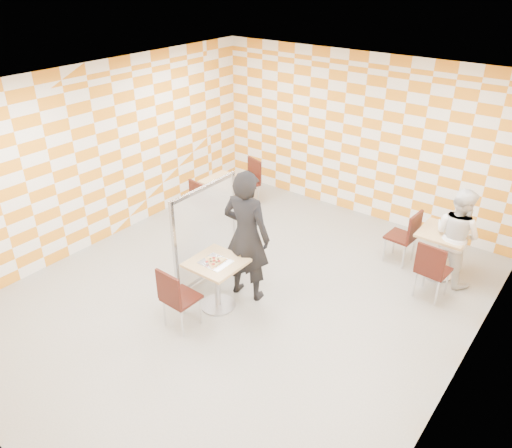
{
  "coord_description": "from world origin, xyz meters",
  "views": [
    {
      "loc": [
        3.76,
        -4.63,
        4.43
      ],
      "look_at": [
        0.1,
        0.2,
        1.15
      ],
      "focal_mm": 35.0,
      "sensor_mm": 36.0,
      "label": 1
    }
  ],
  "objects_px": {
    "soda_bottle": "(457,229)",
    "main_table": "(217,276)",
    "second_table": "(442,246)",
    "empty_table": "(224,192)",
    "chair_second_side": "(407,233)",
    "man_white": "(457,236)",
    "chair_main_front": "(176,295)",
    "man_dark": "(246,236)",
    "chair_empty_far": "(250,178)",
    "partition": "(206,232)",
    "chair_second_front": "(432,267)",
    "chair_empty_near": "(202,200)",
    "sport_bottle": "(442,222)"
  },
  "relations": [
    {
      "from": "soda_bottle",
      "to": "main_table",
      "type": "bearing_deg",
      "value": -131.18
    },
    {
      "from": "second_table",
      "to": "empty_table",
      "type": "xyz_separation_m",
      "value": [
        -3.94,
        -0.49,
        0.0
      ]
    },
    {
      "from": "main_table",
      "to": "second_table",
      "type": "xyz_separation_m",
      "value": [
        2.2,
        2.7,
        0.0
      ]
    },
    {
      "from": "second_table",
      "to": "chair_second_side",
      "type": "height_order",
      "value": "chair_second_side"
    },
    {
      "from": "man_white",
      "to": "chair_main_front",
      "type": "bearing_deg",
      "value": 76.22
    },
    {
      "from": "man_dark",
      "to": "soda_bottle",
      "type": "relative_size",
      "value": 8.52
    },
    {
      "from": "chair_main_front",
      "to": "chair_empty_far",
      "type": "height_order",
      "value": "same"
    },
    {
      "from": "chair_second_side",
      "to": "partition",
      "type": "height_order",
      "value": "partition"
    },
    {
      "from": "chair_second_front",
      "to": "chair_empty_far",
      "type": "distance_m",
      "value": 4.11
    },
    {
      "from": "soda_bottle",
      "to": "chair_second_front",
      "type": "bearing_deg",
      "value": -95.18
    },
    {
      "from": "chair_empty_near",
      "to": "chair_empty_far",
      "type": "height_order",
      "value": "same"
    },
    {
      "from": "chair_second_side",
      "to": "sport_bottle",
      "type": "distance_m",
      "value": 0.56
    },
    {
      "from": "empty_table",
      "to": "man_white",
      "type": "height_order",
      "value": "man_white"
    },
    {
      "from": "partition",
      "to": "soda_bottle",
      "type": "height_order",
      "value": "partition"
    },
    {
      "from": "man_white",
      "to": "soda_bottle",
      "type": "height_order",
      "value": "man_white"
    },
    {
      "from": "second_table",
      "to": "man_dark",
      "type": "xyz_separation_m",
      "value": [
        -2.06,
        -2.21,
        0.47
      ]
    },
    {
      "from": "chair_second_side",
      "to": "sport_bottle",
      "type": "xyz_separation_m",
      "value": [
        0.46,
        0.14,
        0.29
      ]
    },
    {
      "from": "partition",
      "to": "main_table",
      "type": "bearing_deg",
      "value": -37.7
    },
    {
      "from": "empty_table",
      "to": "chair_second_front",
      "type": "xyz_separation_m",
      "value": [
        4.04,
        -0.24,
        0.04
      ]
    },
    {
      "from": "partition",
      "to": "second_table",
      "type": "bearing_deg",
      "value": 38.47
    },
    {
      "from": "man_white",
      "to": "sport_bottle",
      "type": "xyz_separation_m",
      "value": [
        -0.28,
        0.15,
        0.08
      ]
    },
    {
      "from": "chair_empty_far",
      "to": "main_table",
      "type": "bearing_deg",
      "value": -60.03
    },
    {
      "from": "main_table",
      "to": "man_white",
      "type": "height_order",
      "value": "man_white"
    },
    {
      "from": "empty_table",
      "to": "partition",
      "type": "xyz_separation_m",
      "value": [
        1.13,
        -1.74,
        0.28
      ]
    },
    {
      "from": "empty_table",
      "to": "partition",
      "type": "relative_size",
      "value": 0.48
    },
    {
      "from": "man_white",
      "to": "partition",
      "type": "bearing_deg",
      "value": 59.23
    },
    {
      "from": "partition",
      "to": "soda_bottle",
      "type": "distance_m",
      "value": 3.73
    },
    {
      "from": "main_table",
      "to": "empty_table",
      "type": "bearing_deg",
      "value": 128.26
    },
    {
      "from": "chair_second_side",
      "to": "chair_empty_near",
      "type": "bearing_deg",
      "value": -162.72
    },
    {
      "from": "main_table",
      "to": "soda_bottle",
      "type": "distance_m",
      "value": 3.62
    },
    {
      "from": "chair_second_front",
      "to": "soda_bottle",
      "type": "bearing_deg",
      "value": 84.82
    },
    {
      "from": "chair_main_front",
      "to": "sport_bottle",
      "type": "distance_m",
      "value": 4.17
    },
    {
      "from": "man_white",
      "to": "soda_bottle",
      "type": "distance_m",
      "value": 0.1
    },
    {
      "from": "chair_second_side",
      "to": "chair_second_front",
      "type": "bearing_deg",
      "value": -47.49
    },
    {
      "from": "chair_second_side",
      "to": "empty_table",
      "type": "bearing_deg",
      "value": -171.93
    },
    {
      "from": "chair_main_front",
      "to": "partition",
      "type": "height_order",
      "value": "partition"
    },
    {
      "from": "main_table",
      "to": "chair_empty_near",
      "type": "relative_size",
      "value": 0.81
    },
    {
      "from": "empty_table",
      "to": "second_table",
      "type": "bearing_deg",
      "value": 7.13
    },
    {
      "from": "chair_second_front",
      "to": "chair_second_side",
      "type": "relative_size",
      "value": 1.0
    },
    {
      "from": "main_table",
      "to": "chair_main_front",
      "type": "xyz_separation_m",
      "value": [
        -0.11,
        -0.69,
        0.04
      ]
    },
    {
      "from": "second_table",
      "to": "partition",
      "type": "relative_size",
      "value": 0.48
    },
    {
      "from": "chair_second_front",
      "to": "chair_second_side",
      "type": "height_order",
      "value": "same"
    },
    {
      "from": "second_table",
      "to": "man_white",
      "type": "bearing_deg",
      "value": -4.56
    },
    {
      "from": "partition",
      "to": "chair_second_front",
      "type": "bearing_deg",
      "value": 27.28
    },
    {
      "from": "chair_main_front",
      "to": "man_dark",
      "type": "relative_size",
      "value": 0.47
    },
    {
      "from": "chair_second_side",
      "to": "chair_empty_far",
      "type": "bearing_deg",
      "value": 175.78
    },
    {
      "from": "second_table",
      "to": "main_table",
      "type": "bearing_deg",
      "value": -129.21
    },
    {
      "from": "chair_empty_near",
      "to": "chair_second_front",
      "type": "bearing_deg",
      "value": 4.83
    },
    {
      "from": "man_dark",
      "to": "chair_second_front",
      "type": "bearing_deg",
      "value": -153.33
    },
    {
      "from": "chair_second_side",
      "to": "chair_empty_near",
      "type": "distance_m",
      "value": 3.57
    }
  ]
}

